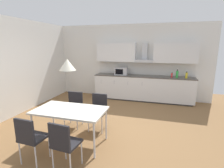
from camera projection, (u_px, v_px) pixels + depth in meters
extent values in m
cube|color=brown|center=(101.00, 126.00, 4.51)|extent=(8.01, 8.39, 0.02)
cube|color=silver|center=(125.00, 62.00, 6.86)|extent=(6.40, 0.10, 2.81)
cube|color=silver|center=(10.00, 68.00, 4.93)|extent=(0.10, 6.71, 2.81)
cube|color=#333333|center=(142.00, 99.00, 6.64)|extent=(3.46, 0.54, 0.05)
cube|color=silver|center=(143.00, 88.00, 6.54)|extent=(3.60, 0.59, 0.85)
cube|color=#4C4742|center=(143.00, 76.00, 6.44)|extent=(3.62, 0.61, 0.03)
cube|color=silver|center=(101.00, 81.00, 6.62)|extent=(0.01, 0.01, 0.14)
cube|color=silver|center=(114.00, 82.00, 6.48)|extent=(0.01, 0.01, 0.14)
cube|color=silver|center=(128.00, 83.00, 6.34)|extent=(0.01, 0.01, 0.14)
cube|color=silver|center=(142.00, 84.00, 6.20)|extent=(0.01, 0.01, 0.14)
cube|color=silver|center=(144.00, 69.00, 6.65)|extent=(3.60, 0.02, 0.46)
cube|color=silver|center=(116.00, 52.00, 6.66)|extent=(1.48, 0.34, 0.70)
cube|color=silver|center=(175.00, 53.00, 6.08)|extent=(1.48, 0.34, 0.70)
cube|color=#B7BABF|center=(144.00, 61.00, 6.42)|extent=(0.64, 0.40, 0.10)
cube|color=#B7BABF|center=(145.00, 52.00, 6.45)|extent=(0.20, 0.16, 0.65)
cube|color=#ADADB2|center=(121.00, 71.00, 6.63)|extent=(0.48, 0.34, 0.28)
cube|color=black|center=(119.00, 72.00, 6.48)|extent=(0.29, 0.01, 0.20)
cylinder|color=red|center=(172.00, 75.00, 6.10)|extent=(0.06, 0.06, 0.15)
cylinder|color=black|center=(172.00, 73.00, 6.08)|extent=(0.02, 0.02, 0.03)
cylinder|color=yellow|center=(186.00, 75.00, 5.96)|extent=(0.08, 0.08, 0.19)
cylinder|color=black|center=(187.00, 72.00, 5.94)|extent=(0.03, 0.03, 0.04)
cylinder|color=green|center=(177.00, 74.00, 6.06)|extent=(0.08, 0.08, 0.23)
cylinder|color=black|center=(177.00, 70.00, 6.03)|extent=(0.03, 0.03, 0.05)
cube|color=silver|center=(70.00, 110.00, 3.59)|extent=(1.45, 0.82, 0.04)
cylinder|color=silver|center=(33.00, 131.00, 3.52)|extent=(0.04, 0.04, 0.71)
cylinder|color=silver|center=(94.00, 140.00, 3.16)|extent=(0.04, 0.04, 0.71)
cylinder|color=silver|center=(53.00, 117.00, 4.18)|extent=(0.04, 0.04, 0.71)
cylinder|color=silver|center=(106.00, 124.00, 3.82)|extent=(0.04, 0.04, 0.71)
cube|color=black|center=(97.00, 112.00, 4.23)|extent=(0.40, 0.40, 0.04)
cube|color=black|center=(100.00, 101.00, 4.35)|extent=(0.38, 0.04, 0.40)
cylinder|color=silver|center=(102.00, 125.00, 4.07)|extent=(0.02, 0.02, 0.43)
cylinder|color=silver|center=(88.00, 124.00, 4.16)|extent=(0.02, 0.02, 0.43)
cylinder|color=silver|center=(106.00, 119.00, 4.39)|extent=(0.02, 0.02, 0.43)
cylinder|color=silver|center=(94.00, 118.00, 4.48)|extent=(0.02, 0.02, 0.43)
cube|color=black|center=(34.00, 138.00, 3.07)|extent=(0.42, 0.42, 0.04)
cube|color=black|center=(24.00, 131.00, 2.86)|extent=(0.38, 0.06, 0.40)
cylinder|color=silver|center=(35.00, 143.00, 3.33)|extent=(0.02, 0.02, 0.43)
cylinder|color=silver|center=(49.00, 146.00, 3.22)|extent=(0.02, 0.02, 0.43)
cylinder|color=silver|center=(20.00, 153.00, 3.02)|extent=(0.02, 0.02, 0.43)
cylinder|color=silver|center=(36.00, 157.00, 2.91)|extent=(0.02, 0.02, 0.43)
cube|color=black|center=(67.00, 143.00, 2.89)|extent=(0.43, 0.43, 0.04)
cube|color=black|center=(59.00, 137.00, 2.68)|extent=(0.38, 0.07, 0.40)
cylinder|color=silver|center=(65.00, 148.00, 3.16)|extent=(0.02, 0.02, 0.43)
cylinder|color=silver|center=(82.00, 153.00, 3.04)|extent=(0.02, 0.02, 0.43)
cylinder|color=silver|center=(53.00, 160.00, 2.85)|extent=(0.02, 0.02, 0.43)
cylinder|color=silver|center=(70.00, 165.00, 2.73)|extent=(0.02, 0.02, 0.43)
cube|color=black|center=(73.00, 110.00, 4.40)|extent=(0.43, 0.43, 0.04)
cube|color=black|center=(76.00, 99.00, 4.53)|extent=(0.38, 0.07, 0.40)
cylinder|color=silver|center=(77.00, 122.00, 4.26)|extent=(0.02, 0.02, 0.43)
cylinder|color=silver|center=(64.00, 121.00, 4.33)|extent=(0.02, 0.02, 0.43)
cylinder|color=silver|center=(82.00, 116.00, 4.58)|extent=(0.02, 0.02, 0.43)
cylinder|color=silver|center=(70.00, 115.00, 4.65)|extent=(0.02, 0.02, 0.43)
cone|color=silver|center=(67.00, 65.00, 3.38)|extent=(0.32, 0.32, 0.22)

